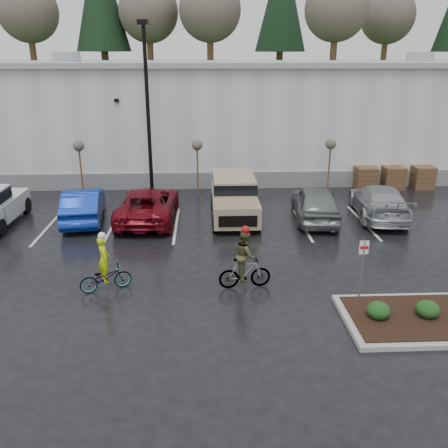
{
  "coord_description": "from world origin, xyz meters",
  "views": [
    {
      "loc": [
        -1.17,
        -13.23,
        7.6
      ],
      "look_at": [
        -0.39,
        4.4,
        1.3
      ],
      "focal_mm": 38.0,
      "sensor_mm": 36.0,
      "label": 1
    }
  ],
  "objects_px": {
    "sapling_east": "(331,147)",
    "car_grey": "(315,203)",
    "car_red": "(148,204)",
    "sapling_mid": "(197,148)",
    "car_far_silver": "(379,201)",
    "cyclist_hivis": "(105,272)",
    "cyclist_olive": "(245,265)",
    "car_blue": "(83,204)",
    "fire_lane_sign": "(362,263)",
    "suv_tan": "(234,199)",
    "pallet_stack_b": "(393,178)",
    "pallet_stack_a": "(365,178)",
    "pallet_stack_c": "(422,177)",
    "sapling_west": "(79,149)",
    "lamppost": "(147,95)"
  },
  "relations": [
    {
      "from": "sapling_mid",
      "to": "suv_tan",
      "type": "bearing_deg",
      "value": -66.85
    },
    {
      "from": "sapling_east",
      "to": "pallet_stack_c",
      "type": "bearing_deg",
      "value": 9.46
    },
    {
      "from": "sapling_mid",
      "to": "car_far_silver",
      "type": "relative_size",
      "value": 0.58
    },
    {
      "from": "car_blue",
      "to": "car_far_silver",
      "type": "bearing_deg",
      "value": 171.96
    },
    {
      "from": "fire_lane_sign",
      "to": "pallet_stack_b",
      "type": "bearing_deg",
      "value": 65.12
    },
    {
      "from": "car_far_silver",
      "to": "sapling_mid",
      "type": "bearing_deg",
      "value": -17.33
    },
    {
      "from": "pallet_stack_a",
      "to": "pallet_stack_c",
      "type": "relative_size",
      "value": 1.0
    },
    {
      "from": "cyclist_hivis",
      "to": "cyclist_olive",
      "type": "xyz_separation_m",
      "value": [
        4.75,
        -0.03,
        0.17
      ]
    },
    {
      "from": "pallet_stack_a",
      "to": "pallet_stack_b",
      "type": "xyz_separation_m",
      "value": [
        1.7,
        0.0,
        0.0
      ]
    },
    {
      "from": "pallet_stack_c",
      "to": "fire_lane_sign",
      "type": "relative_size",
      "value": 0.61
    },
    {
      "from": "car_red",
      "to": "car_grey",
      "type": "relative_size",
      "value": 1.15
    },
    {
      "from": "pallet_stack_a",
      "to": "sapling_west",
      "type": "bearing_deg",
      "value": -176.53
    },
    {
      "from": "pallet_stack_a",
      "to": "pallet_stack_c",
      "type": "xyz_separation_m",
      "value": [
        3.5,
        0.0,
        0.0
      ]
    },
    {
      "from": "car_far_silver",
      "to": "car_red",
      "type": "bearing_deg",
      "value": 7.57
    },
    {
      "from": "pallet_stack_b",
      "to": "pallet_stack_c",
      "type": "relative_size",
      "value": 1.0
    },
    {
      "from": "suv_tan",
      "to": "pallet_stack_c",
      "type": "bearing_deg",
      "value": 24.06
    },
    {
      "from": "pallet_stack_b",
      "to": "car_red",
      "type": "xyz_separation_m",
      "value": [
        -14.07,
        -5.17,
        0.12
      ]
    },
    {
      "from": "sapling_mid",
      "to": "car_grey",
      "type": "distance_m",
      "value": 7.51
    },
    {
      "from": "car_blue",
      "to": "cyclist_olive",
      "type": "xyz_separation_m",
      "value": [
        7.18,
        -7.42,
        0.02
      ]
    },
    {
      "from": "car_red",
      "to": "car_blue",
      "type": "bearing_deg",
      "value": 0.74
    },
    {
      "from": "car_grey",
      "to": "cyclist_olive",
      "type": "xyz_separation_m",
      "value": [
        -4.03,
        -7.06,
        -0.01
      ]
    },
    {
      "from": "fire_lane_sign",
      "to": "car_red",
      "type": "distance_m",
      "value": 11.57
    },
    {
      "from": "cyclist_hivis",
      "to": "car_grey",
      "type": "bearing_deg",
      "value": -72.03
    },
    {
      "from": "sapling_west",
      "to": "car_red",
      "type": "distance_m",
      "value": 6.18
    },
    {
      "from": "pallet_stack_c",
      "to": "cyclist_olive",
      "type": "xyz_separation_m",
      "value": [
        -11.8,
        -12.53,
        0.16
      ]
    },
    {
      "from": "suv_tan",
      "to": "car_grey",
      "type": "height_order",
      "value": "suv_tan"
    },
    {
      "from": "car_grey",
      "to": "cyclist_hivis",
      "type": "height_order",
      "value": "cyclist_hivis"
    },
    {
      "from": "fire_lane_sign",
      "to": "car_red",
      "type": "height_order",
      "value": "fire_lane_sign"
    },
    {
      "from": "car_red",
      "to": "suv_tan",
      "type": "bearing_deg",
      "value": -178.97
    },
    {
      "from": "suv_tan",
      "to": "cyclist_hivis",
      "type": "relative_size",
      "value": 2.42
    },
    {
      "from": "sapling_mid",
      "to": "pallet_stack_c",
      "type": "bearing_deg",
      "value": 4.24
    },
    {
      "from": "pallet_stack_b",
      "to": "pallet_stack_a",
      "type": "bearing_deg",
      "value": 180.0
    },
    {
      "from": "sapling_east",
      "to": "fire_lane_sign",
      "type": "distance_m",
      "value": 13.06
    },
    {
      "from": "sapling_east",
      "to": "car_grey",
      "type": "xyz_separation_m",
      "value": [
        -1.77,
        -4.47,
        -1.89
      ]
    },
    {
      "from": "sapling_west",
      "to": "pallet_stack_a",
      "type": "relative_size",
      "value": 2.37
    },
    {
      "from": "sapling_west",
      "to": "pallet_stack_a",
      "type": "distance_m",
      "value": 16.66
    },
    {
      "from": "sapling_east",
      "to": "cyclist_hivis",
      "type": "distance_m",
      "value": 15.75
    },
    {
      "from": "sapling_mid",
      "to": "car_red",
      "type": "bearing_deg",
      "value": -119.67
    },
    {
      "from": "lamppost",
      "to": "car_grey",
      "type": "xyz_separation_m",
      "value": [
        8.23,
        -3.47,
        -4.84
      ]
    },
    {
      "from": "sapling_east",
      "to": "car_grey",
      "type": "bearing_deg",
      "value": -111.55
    },
    {
      "from": "sapling_west",
      "to": "fire_lane_sign",
      "type": "bearing_deg",
      "value": -47.33
    },
    {
      "from": "pallet_stack_a",
      "to": "pallet_stack_c",
      "type": "bearing_deg",
      "value": 0.0
    },
    {
      "from": "pallet_stack_a",
      "to": "fire_lane_sign",
      "type": "height_order",
      "value": "fire_lane_sign"
    },
    {
      "from": "lamppost",
      "to": "fire_lane_sign",
      "type": "xyz_separation_m",
      "value": [
        7.8,
        -11.8,
        -4.28
      ]
    },
    {
      "from": "sapling_east",
      "to": "sapling_west",
      "type": "bearing_deg",
      "value": 180.0
    },
    {
      "from": "car_far_silver",
      "to": "cyclist_hivis",
      "type": "distance_m",
      "value": 14.08
    },
    {
      "from": "sapling_mid",
      "to": "car_blue",
      "type": "xyz_separation_m",
      "value": [
        -5.49,
        -4.11,
        -1.92
      ]
    },
    {
      "from": "pallet_stack_b",
      "to": "car_red",
      "type": "relative_size",
      "value": 0.24
    },
    {
      "from": "lamppost",
      "to": "car_blue",
      "type": "height_order",
      "value": "lamppost"
    },
    {
      "from": "pallet_stack_b",
      "to": "sapling_east",
      "type": "bearing_deg",
      "value": -166.61
    }
  ]
}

